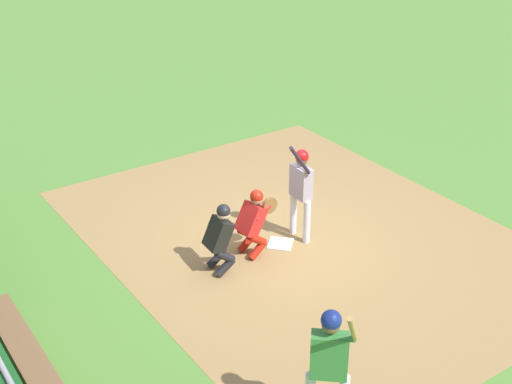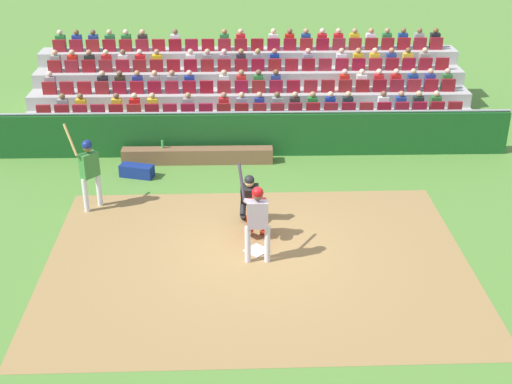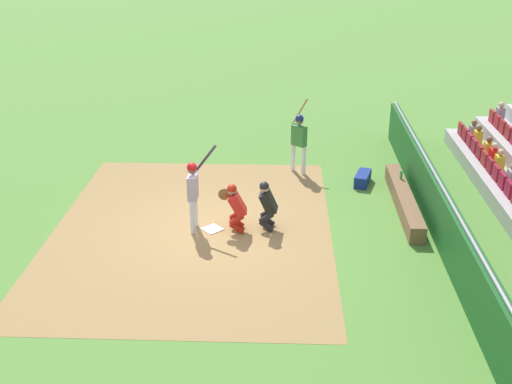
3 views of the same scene
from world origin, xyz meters
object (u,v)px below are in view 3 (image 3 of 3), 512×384
at_px(catcher_crouching, 235,205).
at_px(dugout_bench, 404,200).
at_px(water_bottle_on_bench, 401,175).
at_px(on_deck_batter, 299,137).
at_px(batter_at_plate, 193,188).
at_px(equipment_duffel_bag, 363,179).
at_px(home_plate_marker, 212,229).
at_px(home_plate_umpire, 267,203).

relative_size(catcher_crouching, dugout_bench, 0.30).
bearing_deg(water_bottle_on_bench, on_deck_batter, 62.67).
xyz_separation_m(dugout_bench, on_deck_batter, (2.47, 2.81, 0.93)).
height_order(batter_at_plate, water_bottle_on_bench, batter_at_plate).
bearing_deg(equipment_duffel_bag, on_deck_batter, 81.59).
relative_size(home_plate_marker, on_deck_batter, 0.20).
distance_m(home_plate_umpire, dugout_bench, 3.94).
distance_m(home_plate_marker, home_plate_umpire, 1.53).
bearing_deg(dugout_bench, catcher_crouching, 109.72).
bearing_deg(water_bottle_on_bench, catcher_crouching, 119.87).
bearing_deg(home_plate_umpire, on_deck_batter, -11.91).
relative_size(home_plate_marker, batter_at_plate, 0.21).
distance_m(water_bottle_on_bench, on_deck_batter, 3.28).
relative_size(equipment_duffel_bag, on_deck_batter, 0.42).
bearing_deg(equipment_duffel_bag, home_plate_marker, 143.95).
relative_size(home_plate_marker, dugout_bench, 0.10).
bearing_deg(on_deck_batter, batter_at_plate, 146.94).
height_order(batter_at_plate, home_plate_umpire, batter_at_plate).
height_order(batter_at_plate, dugout_bench, batter_at_plate).
height_order(batter_at_plate, equipment_duffel_bag, batter_at_plate).
distance_m(home_plate_marker, catcher_crouching, 0.91).
xyz_separation_m(catcher_crouching, on_deck_batter, (4.05, -1.60, 0.44)).
relative_size(batter_at_plate, water_bottle_on_bench, 9.16).
bearing_deg(batter_at_plate, equipment_duffel_bag, -54.80).
bearing_deg(catcher_crouching, equipment_duffel_bag, -47.50).
distance_m(home_plate_umpire, equipment_duffel_bag, 4.12).
height_order(home_plate_umpire, on_deck_batter, on_deck_batter).
bearing_deg(home_plate_marker, home_plate_umpire, -84.44).
xyz_separation_m(batter_at_plate, dugout_bench, (1.57, -5.43, -0.90)).
relative_size(batter_at_plate, catcher_crouching, 1.67).
distance_m(catcher_crouching, home_plate_umpire, 0.79).
distance_m(batter_at_plate, equipment_duffel_bag, 5.60).
bearing_deg(batter_at_plate, home_plate_marker, -90.61).
xyz_separation_m(water_bottle_on_bench, on_deck_batter, (1.48, 2.87, 0.59)).
xyz_separation_m(home_plate_umpire, dugout_bench, (1.44, -3.63, -0.48)).
height_order(water_bottle_on_bench, on_deck_batter, on_deck_batter).
bearing_deg(batter_at_plate, catcher_crouching, -90.83).
bearing_deg(home_plate_umpire, home_plate_marker, 95.56).
distance_m(home_plate_marker, on_deck_batter, 4.73).
height_order(home_plate_marker, catcher_crouching, catcher_crouching).
distance_m(catcher_crouching, equipment_duffel_bag, 4.76).
bearing_deg(home_plate_marker, dugout_bench, -72.55).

